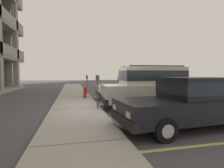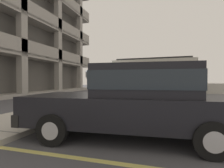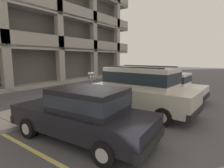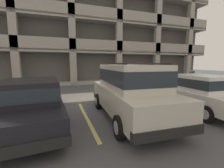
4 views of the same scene
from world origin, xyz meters
The scene contains 9 objects.
ground_plane centered at (0.00, 0.00, -0.05)m, with size 80.00×80.00×0.10m.
sidewalk centered at (0.00, 1.30, 0.06)m, with size 40.00×2.20×0.12m.
parking_stall_lines centered at (1.50, -1.40, 0.00)m, with size 12.10×4.80×0.01m.
silver_suv centered at (0.04, -2.31, 1.09)m, with size 2.19×4.87×2.03m.
red_sedan centered at (-3.22, -2.11, 0.82)m, with size 2.05×4.59×1.54m.
dark_hatchback centered at (3.19, -2.44, 0.82)m, with size 1.99×4.56×1.54m.
parking_meter_near centered at (-0.14, 0.35, 1.26)m, with size 0.35×0.12×1.53m.
parking_meter_far centered at (5.85, 0.30, 1.20)m, with size 0.35×0.12×1.46m.
fire_hydrant centered at (3.38, 0.65, 0.46)m, with size 0.30×0.30×0.70m.
Camera 2 is at (-6.95, -2.68, 1.22)m, focal length 28.00 mm.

